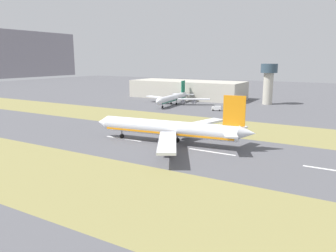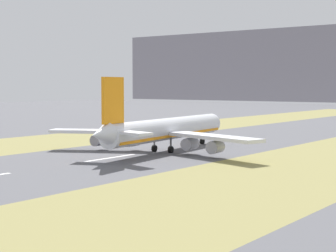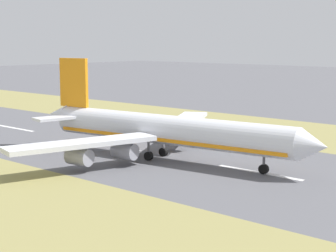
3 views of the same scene
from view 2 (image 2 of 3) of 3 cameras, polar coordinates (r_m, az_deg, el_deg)
name	(u,v)px [view 2 (image 2 of 3)]	position (r m, az deg, el deg)	size (l,w,h in m)	color
ground_plane	(153,151)	(155.17, -1.55, -2.60)	(800.00, 800.00, 0.00)	#56565B
grass_median_west	(44,142)	(186.35, -12.46, -1.56)	(40.00, 600.00, 0.01)	olive
grass_median_east	(307,165)	(132.21, 13.95, -3.89)	(40.00, 600.00, 0.01)	olive
centreline_dash_mid	(111,158)	(142.39, -5.80, -3.22)	(1.20, 18.00, 0.01)	silver
centreline_dash_far	(199,144)	(173.70, 3.18, -1.88)	(1.20, 18.00, 0.01)	silver
airplane_main_jet	(165,130)	(153.54, -0.36, -0.41)	(63.67, 67.17, 20.20)	silver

